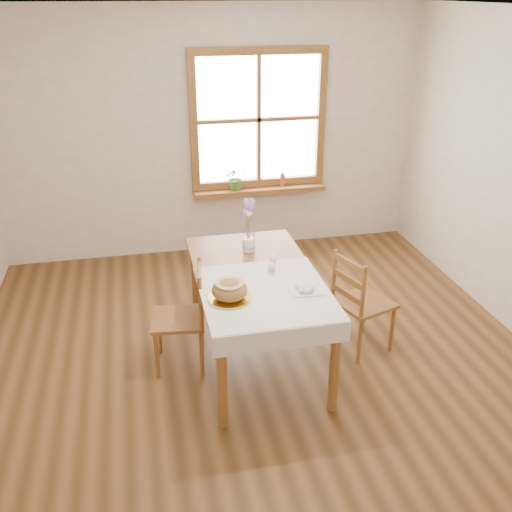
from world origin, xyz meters
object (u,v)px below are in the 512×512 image
(chair_left, at_px, (178,317))
(flower_vase, at_px, (249,245))
(bread_plate, at_px, (230,298))
(dining_table, at_px, (256,284))
(chair_right, at_px, (364,301))

(chair_left, xyz_separation_m, flower_vase, (0.63, 0.37, 0.38))
(chair_left, bearing_deg, bread_plate, 47.83)
(dining_table, relative_size, chair_right, 1.86)
(chair_left, height_order, flower_vase, flower_vase)
(chair_left, relative_size, bread_plate, 2.91)
(chair_right, relative_size, flower_vase, 7.69)
(dining_table, height_order, chair_right, chair_right)
(chair_right, bearing_deg, chair_left, 67.78)
(flower_vase, bearing_deg, bread_plate, -110.88)
(dining_table, bearing_deg, chair_right, -2.91)
(dining_table, xyz_separation_m, flower_vase, (0.03, 0.41, 0.14))
(chair_left, distance_m, bread_plate, 0.62)
(chair_right, relative_size, bread_plate, 2.95)
(chair_left, height_order, bread_plate, chair_left)
(chair_left, xyz_separation_m, chair_right, (1.48, -0.08, 0.01))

